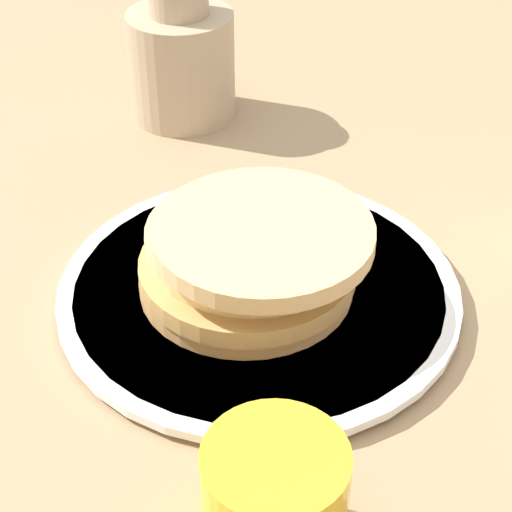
{
  "coord_description": "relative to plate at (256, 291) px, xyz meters",
  "views": [
    {
      "loc": [
        0.46,
        -0.18,
        0.41
      ],
      "look_at": [
        0.01,
        -0.0,
        0.04
      ],
      "focal_mm": 60.0,
      "sensor_mm": 36.0,
      "label": 1
    }
  ],
  "objects": [
    {
      "name": "pancake_stack",
      "position": [
        -0.0,
        -0.0,
        0.03
      ],
      "size": [
        0.17,
        0.16,
        0.06
      ],
      "color": "tan",
      "rests_on": "plate"
    },
    {
      "name": "cream_jug",
      "position": [
        -0.3,
        0.04,
        0.05
      ],
      "size": [
        0.1,
        0.1,
        0.13
      ],
      "color": "tan",
      "rests_on": "ground_plane"
    },
    {
      "name": "ground_plane",
      "position": [
        -0.01,
        0.0,
        -0.01
      ],
      "size": [
        4.0,
        4.0,
        0.0
      ],
      "primitive_type": "plane",
      "color": "#9E7F5B"
    },
    {
      "name": "juice_glass",
      "position": [
        0.2,
        -0.07,
        0.03
      ],
      "size": [
        0.08,
        0.08,
        0.08
      ],
      "color": "yellow",
      "rests_on": "ground_plane"
    },
    {
      "name": "plate",
      "position": [
        0.0,
        0.0,
        0.0
      ],
      "size": [
        0.3,
        0.3,
        0.01
      ],
      "color": "white",
      "rests_on": "ground_plane"
    }
  ]
}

